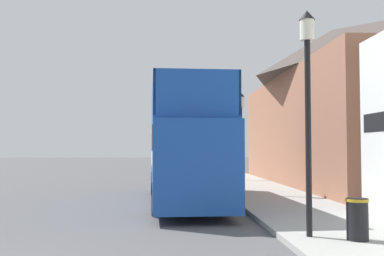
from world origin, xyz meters
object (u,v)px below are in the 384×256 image
object	(u,v)px
lamp_post_nearest	(308,80)
litter_bin	(357,218)
lamp_post_second	(241,123)
lamp_post_third	(215,131)
parked_car_ahead_of_bus	(192,172)
tour_bus	(184,153)

from	to	relation	value
lamp_post_nearest	litter_bin	bearing A→B (deg)	-26.99
lamp_post_second	lamp_post_third	xyz separation A→B (m)	(-0.12, 9.06, 0.02)
parked_car_ahead_of_bus	lamp_post_second	bearing A→B (deg)	-75.79
tour_bus	litter_bin	distance (m)	8.50
lamp_post_second	litter_bin	size ratio (longest dim) A/B	4.94
lamp_post_third	litter_bin	distance (m)	18.76
lamp_post_second	lamp_post_third	size ratio (longest dim) A/B	0.99
parked_car_ahead_of_bus	litter_bin	xyz separation A→B (m)	(2.54, -16.41, -0.07)
tour_bus	litter_bin	xyz separation A→B (m)	(3.32, -7.72, -1.25)
tour_bus	lamp_post_nearest	bearing A→B (deg)	-73.63
lamp_post_second	lamp_post_third	bearing A→B (deg)	90.75
tour_bus	lamp_post_third	world-z (taller)	lamp_post_third
parked_car_ahead_of_bus	lamp_post_third	distance (m)	3.62
parked_car_ahead_of_bus	lamp_post_second	xyz separation A→B (m)	(1.67, -6.91, 2.45)
lamp_post_second	lamp_post_third	world-z (taller)	lamp_post_third
parked_car_ahead_of_bus	lamp_post_second	world-z (taller)	lamp_post_second
lamp_post_nearest	litter_bin	world-z (taller)	lamp_post_nearest
lamp_post_nearest	litter_bin	distance (m)	3.10
tour_bus	lamp_post_third	bearing A→B (deg)	75.66
lamp_post_second	litter_bin	xyz separation A→B (m)	(0.87, -9.50, -2.52)
parked_car_ahead_of_bus	lamp_post_second	distance (m)	7.52
tour_bus	parked_car_ahead_of_bus	distance (m)	8.81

